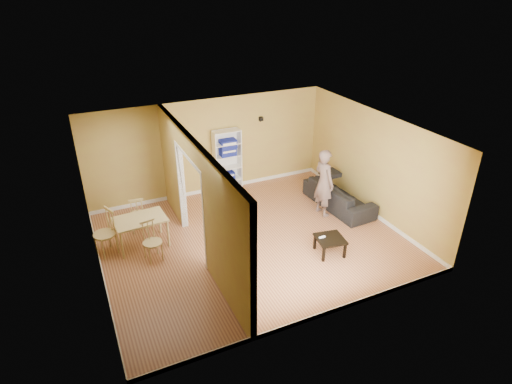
# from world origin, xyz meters

# --- Properties ---
(room_shell) EXTENTS (6.50, 6.50, 6.50)m
(room_shell) POSITION_xyz_m (0.00, 0.00, 1.30)
(room_shell) COLOR #B67F52
(room_shell) RESTS_ON ground
(partition) EXTENTS (0.22, 5.50, 2.60)m
(partition) POSITION_xyz_m (-1.20, 0.00, 1.30)
(partition) COLOR #B1A046
(partition) RESTS_ON ground
(wall_speaker) EXTENTS (0.10, 0.10, 0.10)m
(wall_speaker) POSITION_xyz_m (1.50, 2.69, 1.90)
(wall_speaker) COLOR black
(wall_speaker) RESTS_ON room_shell
(sofa) EXTENTS (2.16, 1.02, 0.81)m
(sofa) POSITION_xyz_m (2.70, 0.52, 0.40)
(sofa) COLOR black
(sofa) RESTS_ON ground
(person) EXTENTS (0.79, 0.64, 2.02)m
(person) POSITION_xyz_m (2.12, 0.39, 1.01)
(person) COLOR slate
(person) RESTS_ON ground
(bookshelf) EXTENTS (0.74, 0.33, 1.77)m
(bookshelf) POSITION_xyz_m (0.43, 2.60, 0.88)
(bookshelf) COLOR white
(bookshelf) RESTS_ON ground
(paper_box_navy_a) EXTENTS (0.39, 0.26, 0.20)m
(paper_box_navy_a) POSITION_xyz_m (0.41, 2.56, 0.48)
(paper_box_navy_a) COLOR navy
(paper_box_navy_a) RESTS_ON bookshelf
(paper_box_navy_b) EXTENTS (0.43, 0.28, 0.22)m
(paper_box_navy_b) POSITION_xyz_m (0.45, 2.56, 1.18)
(paper_box_navy_b) COLOR navy
(paper_box_navy_b) RESTS_ON bookshelf
(paper_box_navy_c) EXTENTS (0.44, 0.29, 0.22)m
(paper_box_navy_c) POSITION_xyz_m (0.46, 2.56, 1.40)
(paper_box_navy_c) COLOR #18164A
(paper_box_navy_c) RESTS_ON bookshelf
(coffee_table) EXTENTS (0.58, 0.58, 0.39)m
(coffee_table) POSITION_xyz_m (1.32, -1.16, 0.33)
(coffee_table) COLOR black
(coffee_table) RESTS_ON ground
(game_controller) EXTENTS (0.15, 0.04, 0.03)m
(game_controller) POSITION_xyz_m (1.17, -1.07, 0.40)
(game_controller) COLOR white
(game_controller) RESTS_ON coffee_table
(dining_table) EXTENTS (1.09, 0.73, 0.68)m
(dining_table) POSITION_xyz_m (-2.28, 0.85, 0.61)
(dining_table) COLOR tan
(dining_table) RESTS_ON ground
(chair_left) EXTENTS (0.62, 0.62, 1.04)m
(chair_left) POSITION_xyz_m (-3.04, 0.85, 0.52)
(chair_left) COLOR tan
(chair_left) RESTS_ON ground
(chair_near) EXTENTS (0.47, 0.47, 0.88)m
(chair_near) POSITION_xyz_m (-2.17, 0.22, 0.44)
(chair_near) COLOR tan
(chair_near) RESTS_ON ground
(chair_far) EXTENTS (0.48, 0.48, 0.92)m
(chair_far) POSITION_xyz_m (-2.22, 1.49, 0.46)
(chair_far) COLOR tan
(chair_far) RESTS_ON ground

